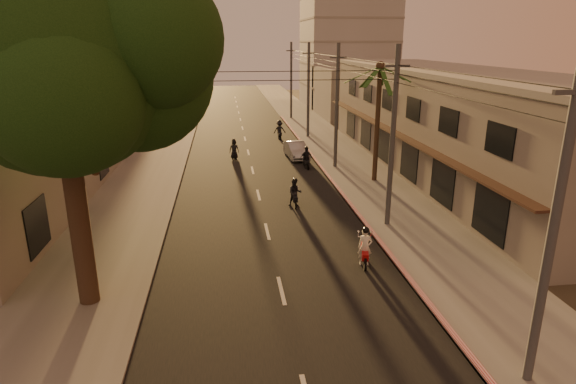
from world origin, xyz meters
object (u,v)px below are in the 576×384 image
object	(u,v)px
scooter_red	(365,248)
scooter_far_a	(234,150)
broadleaf_tree	(71,62)
scooter_mid_b	(306,158)
parked_car	(296,150)
scooter_far_b	(280,130)
scooter_mid_a	(295,193)
palm_tree	(380,73)

from	to	relation	value
scooter_red	scooter_far_a	xyz separation A→B (m)	(-5.01, 20.04, -0.02)
broadleaf_tree	scooter_mid_b	distance (m)	22.31
broadleaf_tree	parked_car	size ratio (longest dim) A/B	2.93
broadleaf_tree	scooter_far_b	xyz separation A→B (m)	(9.96, 29.35, -7.63)
scooter_far_b	scooter_mid_b	bearing A→B (deg)	-87.22
scooter_far_a	scooter_red	bearing A→B (deg)	-78.60
scooter_far_a	scooter_far_b	size ratio (longest dim) A/B	0.89
scooter_mid_b	scooter_far_b	xyz separation A→B (m)	(-0.70, 11.33, 0.10)
scooter_far_b	parked_car	distance (m)	8.03
scooter_mid_b	parked_car	distance (m)	3.33
scooter_mid_a	parked_car	distance (m)	11.88
broadleaf_tree	scooter_far_b	distance (m)	31.92
palm_tree	scooter_red	distance (m)	14.41
scooter_far_a	parked_car	xyz separation A→B (m)	(4.99, -0.36, -0.08)
parked_car	scooter_far_b	bearing A→B (deg)	88.10
parked_car	scooter_mid_b	bearing A→B (deg)	-90.10
broadleaf_tree	parked_car	bearing A→B (deg)	64.07
scooter_far_a	scooter_far_b	xyz separation A→B (m)	(4.57, 7.66, 0.10)
scooter_mid_a	scooter_mid_b	distance (m)	8.68
palm_tree	parked_car	size ratio (longest dim) A/B	1.99
scooter_far_a	scooter_mid_b	bearing A→B (deg)	-37.49
scooter_mid_b	parked_car	xyz separation A→B (m)	(-0.28, 3.32, -0.09)
scooter_red	scooter_far_a	world-z (taller)	scooter_red
parked_car	scooter_far_a	bearing A→B (deg)	171.01
scooter_mid_b	scooter_far_b	bearing A→B (deg)	89.81
scooter_mid_a	scooter_mid_b	size ratio (longest dim) A/B	1.00
palm_tree	scooter_mid_b	xyz separation A→B (m)	(-3.96, 4.16, -6.40)
palm_tree	scooter_mid_a	world-z (taller)	palm_tree
scooter_far_b	scooter_far_a	bearing A→B (deg)	-121.58
scooter_mid_a	parked_car	bearing A→B (deg)	85.43
scooter_mid_a	palm_tree	bearing A→B (deg)	39.35
scooter_far_b	parked_car	xyz separation A→B (m)	(0.42, -8.02, -0.18)
scooter_mid_b	scooter_mid_a	bearing A→B (deg)	-107.67
scooter_mid_b	scooter_red	bearing A→B (deg)	-94.64
palm_tree	scooter_red	world-z (taller)	palm_tree
scooter_red	parked_car	bearing A→B (deg)	102.92
palm_tree	scooter_red	size ratio (longest dim) A/B	4.72
broadleaf_tree	palm_tree	xyz separation A→B (m)	(14.61, 13.86, -1.33)
palm_tree	scooter_mid_b	distance (m)	8.60
scooter_mid_b	scooter_far_a	xyz separation A→B (m)	(-5.27, 3.67, -0.01)
scooter_mid_a	scooter_mid_b	bearing A→B (deg)	80.27
scooter_far_a	scooter_far_b	bearing A→B (deg)	56.55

